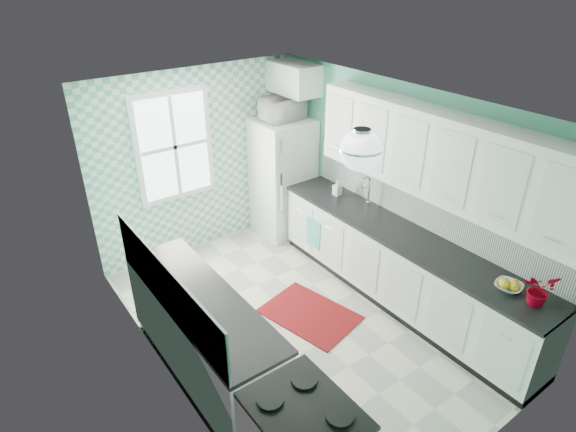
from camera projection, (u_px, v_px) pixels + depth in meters
floor at (297, 322)px, 5.51m from camera, size 3.00×4.40×0.02m
ceiling at (300, 105)px, 4.31m from camera, size 3.00×4.40×0.02m
wall_back at (199, 161)px, 6.48m from camera, size 3.00×0.02×2.50m
wall_front at (491, 354)px, 3.35m from camera, size 3.00×0.02×2.50m
wall_left at (159, 278)px, 4.13m from camera, size 0.02×4.40×2.50m
wall_right at (400, 189)px, 5.70m from camera, size 0.02×4.40×2.50m
accent_wall at (200, 162)px, 6.47m from camera, size 3.00×0.01×2.50m
window at (174, 147)px, 6.12m from camera, size 1.04×0.05×1.44m
backsplash_right at (424, 207)px, 5.43m from camera, size 0.02×3.60×0.51m
backsplash_left at (166, 287)px, 4.11m from camera, size 0.02×2.15×0.51m
upper_cabinets_right at (440, 156)px, 4.87m from camera, size 0.33×3.20×0.90m
upper_cabinet_fridge at (294, 78)px, 6.41m from camera, size 0.40×0.74×0.40m
ceiling_light at (361, 150)px, 3.84m from camera, size 0.34×0.34×0.35m
base_cabinets_right at (400, 270)px, 5.64m from camera, size 0.60×3.60×0.90m
countertop_right at (403, 236)px, 5.40m from camera, size 0.63×3.60×0.04m
base_cabinets_left at (203, 339)px, 4.62m from camera, size 0.60×2.15×0.90m
countertop_left at (200, 299)px, 4.40m from camera, size 0.63×2.15×0.04m
fridge at (283, 177)px, 6.97m from camera, size 0.75×0.74×1.72m
sink at (358, 209)px, 5.94m from camera, size 0.46×0.38×0.53m
rug at (310, 314)px, 5.61m from camera, size 0.96×1.19×0.02m
dish_towel at (314, 233)px, 6.32m from camera, size 0.02×0.27×0.40m
fruit_bowl at (509, 287)px, 4.49m from camera, size 0.29×0.29×0.06m
potted_plant at (539, 290)px, 4.25m from camera, size 0.31×0.27×0.30m
soap_bottle at (337, 187)px, 6.23m from camera, size 0.10×0.10×0.21m
microwave at (282, 108)px, 6.49m from camera, size 0.58×0.40×0.31m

